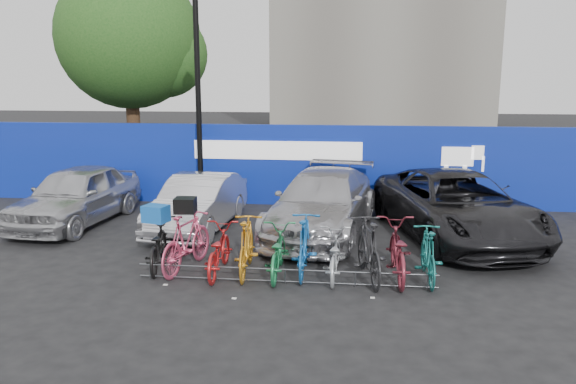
# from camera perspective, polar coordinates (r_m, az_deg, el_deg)

# --- Properties ---
(ground) EXTENTS (100.00, 100.00, 0.00)m
(ground) POSITION_cam_1_polar(r_m,az_deg,el_deg) (11.15, 0.06, -8.22)
(ground) COLOR black
(ground) RESTS_ON ground
(hoarding) EXTENTS (22.00, 0.18, 2.40)m
(hoarding) POSITION_cam_1_polar(r_m,az_deg,el_deg) (16.67, 2.38, 2.72)
(hoarding) COLOR navy
(hoarding) RESTS_ON ground
(tree) EXTENTS (5.40, 5.20, 7.80)m
(tree) POSITION_cam_1_polar(r_m,az_deg,el_deg) (22.00, -15.23, 14.60)
(tree) COLOR #382314
(tree) RESTS_ON ground
(lamppost) EXTENTS (0.25, 0.50, 6.11)m
(lamppost) POSITION_cam_1_polar(r_m,az_deg,el_deg) (16.42, -9.11, 9.70)
(lamppost) COLOR black
(lamppost) RESTS_ON ground
(bike_rack) EXTENTS (5.60, 0.03, 0.30)m
(bike_rack) POSITION_cam_1_polar(r_m,az_deg,el_deg) (10.54, -0.30, -8.50)
(bike_rack) COLOR #595B60
(bike_rack) RESTS_ON ground
(car_0) EXTENTS (2.20, 4.63, 1.53)m
(car_0) POSITION_cam_1_polar(r_m,az_deg,el_deg) (15.61, -20.71, -0.29)
(car_0) COLOR #B0B1B5
(car_0) RESTS_ON ground
(car_1) EXTENTS (1.75, 4.23, 1.36)m
(car_1) POSITION_cam_1_polar(r_m,az_deg,el_deg) (14.22, -9.09, -1.13)
(car_1) COLOR silver
(car_1) RESTS_ON ground
(car_2) EXTENTS (2.98, 5.50, 1.51)m
(car_2) POSITION_cam_1_polar(r_m,az_deg,el_deg) (13.75, 3.54, -1.11)
(car_2) COLOR #AFAEB4
(car_2) RESTS_ON ground
(car_3) EXTENTS (3.93, 6.15, 1.58)m
(car_3) POSITION_cam_1_polar(r_m,az_deg,el_deg) (13.87, 16.69, -1.34)
(car_3) COLOR black
(car_3) RESTS_ON ground
(bike_0) EXTENTS (0.97, 1.91, 0.96)m
(bike_0) POSITION_cam_1_polar(r_m,az_deg,el_deg) (11.60, -13.13, -5.25)
(bike_0) COLOR black
(bike_0) RESTS_ON ground
(bike_1) EXTENTS (0.94, 2.02, 1.17)m
(bike_1) POSITION_cam_1_polar(r_m,az_deg,el_deg) (11.35, -10.26, -4.95)
(bike_1) COLOR #D2456B
(bike_1) RESTS_ON ground
(bike_2) EXTENTS (0.68, 1.83, 0.95)m
(bike_2) POSITION_cam_1_polar(r_m,az_deg,el_deg) (11.04, -7.09, -5.91)
(bike_2) COLOR red
(bike_2) RESTS_ON ground
(bike_3) EXTENTS (0.64, 1.91, 1.13)m
(bike_3) POSITION_cam_1_polar(r_m,az_deg,el_deg) (10.97, -4.25, -5.49)
(bike_3) COLOR orange
(bike_3) RESTS_ON ground
(bike_4) EXTENTS (0.67, 1.83, 0.95)m
(bike_4) POSITION_cam_1_polar(r_m,az_deg,el_deg) (10.87, -1.12, -6.10)
(bike_4) COLOR #1E7D45
(bike_4) RESTS_ON ground
(bike_5) EXTENTS (0.55, 1.94, 1.16)m
(bike_5) POSITION_cam_1_polar(r_m,az_deg,el_deg) (10.95, 1.67, -5.41)
(bike_5) COLOR #175EAE
(bike_5) RESTS_ON ground
(bike_6) EXTENTS (0.63, 1.72, 0.90)m
(bike_6) POSITION_cam_1_polar(r_m,az_deg,el_deg) (10.81, 4.69, -6.40)
(bike_6) COLOR #AAAEB2
(bike_6) RESTS_ON ground
(bike_7) EXTENTS (0.90, 2.06, 1.20)m
(bike_7) POSITION_cam_1_polar(r_m,az_deg,el_deg) (10.72, 8.22, -5.80)
(bike_7) COLOR #252527
(bike_7) RESTS_ON ground
(bike_8) EXTENTS (0.78, 2.09, 1.09)m
(bike_8) POSITION_cam_1_polar(r_m,az_deg,el_deg) (10.92, 11.02, -5.87)
(bike_8) COLOR maroon
(bike_8) RESTS_ON ground
(bike_9) EXTENTS (0.51, 1.74, 1.04)m
(bike_9) POSITION_cam_1_polar(r_m,az_deg,el_deg) (10.90, 14.05, -6.18)
(bike_9) COLOR #186F69
(bike_9) RESTS_ON ground
(cargo_crate) EXTENTS (0.54, 0.46, 0.33)m
(cargo_crate) POSITION_cam_1_polar(r_m,az_deg,el_deg) (11.44, -13.28, -2.15)
(cargo_crate) COLOR #1355B1
(cargo_crate) RESTS_ON bike_0
(cargo_topcase) EXTENTS (0.43, 0.39, 0.30)m
(cargo_topcase) POSITION_cam_1_polar(r_m,az_deg,el_deg) (11.16, -10.39, -1.33)
(cargo_topcase) COLOR black
(cargo_topcase) RESTS_ON bike_1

